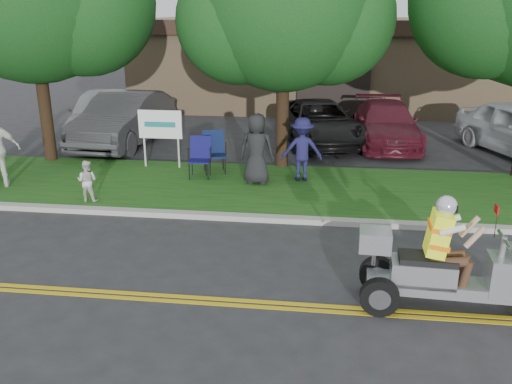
# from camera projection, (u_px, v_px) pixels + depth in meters

# --- Properties ---
(ground) EXTENTS (120.00, 120.00, 0.00)m
(ground) POSITION_uv_depth(u_px,v_px,m) (217.00, 286.00, 9.13)
(ground) COLOR #28282B
(ground) RESTS_ON ground
(centerline_near) EXTENTS (60.00, 0.10, 0.01)m
(centerline_near) POSITION_uv_depth(u_px,v_px,m) (210.00, 304.00, 8.59)
(centerline_near) COLOR gold
(centerline_near) RESTS_ON ground
(centerline_far) EXTENTS (60.00, 0.10, 0.01)m
(centerline_far) POSITION_uv_depth(u_px,v_px,m) (212.00, 298.00, 8.74)
(centerline_far) COLOR gold
(centerline_far) RESTS_ON ground
(curb) EXTENTS (60.00, 0.25, 0.12)m
(curb) POSITION_uv_depth(u_px,v_px,m) (244.00, 217.00, 11.98)
(curb) COLOR #A8A89E
(curb) RESTS_ON ground
(grass_verge) EXTENTS (60.00, 4.00, 0.10)m
(grass_verge) POSITION_uv_depth(u_px,v_px,m) (256.00, 187.00, 14.00)
(grass_verge) COLOR #144813
(grass_verge) RESTS_ON ground
(commercial_building) EXTENTS (18.00, 8.20, 4.00)m
(commercial_building) POSITION_uv_depth(u_px,v_px,m) (333.00, 62.00, 26.07)
(commercial_building) COLOR #9E7F5B
(commercial_building) RESTS_ON ground
(tree_mid) EXTENTS (5.88, 4.80, 7.05)m
(tree_mid) POSITION_uv_depth(u_px,v_px,m) (286.00, 9.00, 14.43)
(tree_mid) COLOR #332114
(tree_mid) RESTS_ON ground
(business_sign) EXTENTS (1.25, 0.06, 1.75)m
(business_sign) POSITION_uv_depth(u_px,v_px,m) (160.00, 128.00, 15.27)
(business_sign) COLOR silver
(business_sign) RESTS_ON ground
(trike_scooter) EXTENTS (2.83, 0.96, 1.85)m
(trike_scooter) POSITION_uv_depth(u_px,v_px,m) (441.00, 270.00, 8.29)
(trike_scooter) COLOR black
(trike_scooter) RESTS_ON ground
(lawn_chair_a) EXTENTS (0.61, 0.63, 1.09)m
(lawn_chair_a) POSITION_uv_depth(u_px,v_px,m) (200.00, 154.00, 14.58)
(lawn_chair_a) COLOR black
(lawn_chair_a) RESTS_ON grass_verge
(lawn_chair_b) EXTENTS (0.76, 0.77, 1.14)m
(lawn_chair_b) POSITION_uv_depth(u_px,v_px,m) (214.00, 149.00, 15.01)
(lawn_chair_b) COLOR black
(lawn_chair_b) RESTS_ON grass_verge
(spectator_chair_a) EXTENTS (1.17, 0.79, 1.68)m
(spectator_chair_a) POSITION_uv_depth(u_px,v_px,m) (302.00, 149.00, 14.20)
(spectator_chair_a) COLOR #1A1844
(spectator_chair_a) RESTS_ON grass_verge
(spectator_chair_b) EXTENTS (0.95, 0.67, 1.83)m
(spectator_chair_b) POSITION_uv_depth(u_px,v_px,m) (257.00, 149.00, 13.91)
(spectator_chair_b) COLOR black
(spectator_chair_b) RESTS_ON grass_verge
(child_right) EXTENTS (0.49, 0.39, 0.99)m
(child_right) POSITION_uv_depth(u_px,v_px,m) (87.00, 181.00, 12.73)
(child_right) COLOR silver
(child_right) RESTS_ON grass_verge
(parked_car_far_left) EXTENTS (3.08, 5.30, 1.69)m
(parked_car_far_left) POSITION_uv_depth(u_px,v_px,m) (100.00, 113.00, 19.69)
(parked_car_far_left) COLOR #9FA2A6
(parked_car_far_left) RESTS_ON ground
(parked_car_left) EXTENTS (2.21, 5.42, 1.75)m
(parked_car_left) POSITION_uv_depth(u_px,v_px,m) (124.00, 119.00, 18.45)
(parked_car_left) COLOR #333336
(parked_car_left) RESTS_ON ground
(parked_car_mid) EXTENTS (3.51, 5.55, 1.43)m
(parked_car_mid) POSITION_uv_depth(u_px,v_px,m) (319.00, 122.00, 18.70)
(parked_car_mid) COLOR black
(parked_car_mid) RESTS_ON ground
(parked_car_right) EXTENTS (2.19, 4.97, 1.42)m
(parked_car_right) POSITION_uv_depth(u_px,v_px,m) (386.00, 124.00, 18.49)
(parked_car_right) COLOR #551322
(parked_car_right) RESTS_ON ground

